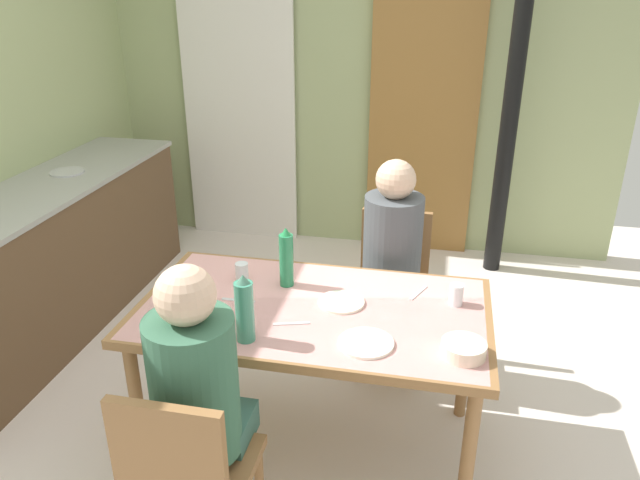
{
  "coord_description": "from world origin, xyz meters",
  "views": [
    {
      "loc": [
        0.72,
        -2.26,
        2.05
      ],
      "look_at": [
        0.22,
        0.1,
        0.99
      ],
      "focal_mm": 34.17,
      "sensor_mm": 36.0,
      "label": 1
    }
  ],
  "objects_px": {
    "water_bottle_green_near": "(286,258)",
    "water_bottle_green_far": "(245,310)",
    "chair_far_diner": "(392,281)",
    "serving_bowl_center": "(463,349)",
    "person_near_diner": "(196,381)",
    "chair_near_diner": "(187,474)",
    "kitchen_counter": "(45,262)",
    "person_far_diner": "(392,244)",
    "dining_table": "(313,322)"
  },
  "relations": [
    {
      "from": "water_bottle_green_near",
      "to": "water_bottle_green_far",
      "type": "relative_size",
      "value": 1.0
    },
    {
      "from": "water_bottle_green_far",
      "to": "chair_far_diner",
      "type": "bearing_deg",
      "value": 66.08
    },
    {
      "from": "water_bottle_green_near",
      "to": "serving_bowl_center",
      "type": "distance_m",
      "value": 0.89
    },
    {
      "from": "water_bottle_green_near",
      "to": "serving_bowl_center",
      "type": "xyz_separation_m",
      "value": [
        0.79,
        -0.41,
        -0.11
      ]
    },
    {
      "from": "chair_far_diner",
      "to": "serving_bowl_center",
      "type": "distance_m",
      "value": 1.1
    },
    {
      "from": "person_near_diner",
      "to": "chair_near_diner",
      "type": "bearing_deg",
      "value": -90.0
    },
    {
      "from": "kitchen_counter",
      "to": "serving_bowl_center",
      "type": "xyz_separation_m",
      "value": [
        2.43,
        -0.91,
        0.31
      ]
    },
    {
      "from": "kitchen_counter",
      "to": "person_far_diner",
      "type": "distance_m",
      "value": 2.11
    },
    {
      "from": "kitchen_counter",
      "to": "chair_near_diner",
      "type": "relative_size",
      "value": 2.83
    },
    {
      "from": "dining_table",
      "to": "person_far_diner",
      "type": "bearing_deg",
      "value": 66.78
    },
    {
      "from": "kitchen_counter",
      "to": "chair_far_diner",
      "type": "height_order",
      "value": "kitchen_counter"
    },
    {
      "from": "kitchen_counter",
      "to": "water_bottle_green_far",
      "type": "height_order",
      "value": "water_bottle_green_far"
    },
    {
      "from": "water_bottle_green_far",
      "to": "serving_bowl_center",
      "type": "height_order",
      "value": "water_bottle_green_far"
    },
    {
      "from": "person_far_diner",
      "to": "water_bottle_green_far",
      "type": "bearing_deg",
      "value": 63.06
    },
    {
      "from": "chair_far_diner",
      "to": "person_far_diner",
      "type": "xyz_separation_m",
      "value": [
        -0.0,
        -0.14,
        0.28
      ]
    },
    {
      "from": "dining_table",
      "to": "person_far_diner",
      "type": "xyz_separation_m",
      "value": [
        0.27,
        0.64,
        0.12
      ]
    },
    {
      "from": "person_near_diner",
      "to": "water_bottle_green_far",
      "type": "distance_m",
      "value": 0.36
    },
    {
      "from": "dining_table",
      "to": "water_bottle_green_far",
      "type": "distance_m",
      "value": 0.41
    },
    {
      "from": "chair_near_diner",
      "to": "chair_far_diner",
      "type": "height_order",
      "value": "same"
    },
    {
      "from": "serving_bowl_center",
      "to": "chair_far_diner",
      "type": "bearing_deg",
      "value": 109.28
    },
    {
      "from": "person_far_diner",
      "to": "water_bottle_green_far",
      "type": "xyz_separation_m",
      "value": [
        -0.47,
        -0.93,
        0.09
      ]
    },
    {
      "from": "kitchen_counter",
      "to": "water_bottle_green_far",
      "type": "xyz_separation_m",
      "value": [
        1.61,
        -0.98,
        0.42
      ]
    },
    {
      "from": "kitchen_counter",
      "to": "dining_table",
      "type": "bearing_deg",
      "value": -20.64
    },
    {
      "from": "serving_bowl_center",
      "to": "water_bottle_green_near",
      "type": "bearing_deg",
      "value": 152.56
    },
    {
      "from": "water_bottle_green_near",
      "to": "person_far_diner",
      "type": "bearing_deg",
      "value": 46.72
    },
    {
      "from": "chair_far_diner",
      "to": "person_near_diner",
      "type": "height_order",
      "value": "person_near_diner"
    },
    {
      "from": "water_bottle_green_near",
      "to": "water_bottle_green_far",
      "type": "xyz_separation_m",
      "value": [
        -0.04,
        -0.47,
        0.0
      ]
    },
    {
      "from": "dining_table",
      "to": "serving_bowl_center",
      "type": "bearing_deg",
      "value": -20.27
    },
    {
      "from": "kitchen_counter",
      "to": "person_far_diner",
      "type": "xyz_separation_m",
      "value": [
        2.08,
        -0.04,
        0.33
      ]
    },
    {
      "from": "dining_table",
      "to": "person_near_diner",
      "type": "xyz_separation_m",
      "value": [
        -0.26,
        -0.64,
        0.12
      ]
    },
    {
      "from": "dining_table",
      "to": "water_bottle_green_near",
      "type": "relative_size",
      "value": 5.3
    },
    {
      "from": "dining_table",
      "to": "water_bottle_green_far",
      "type": "height_order",
      "value": "water_bottle_green_far"
    },
    {
      "from": "person_near_diner",
      "to": "water_bottle_green_far",
      "type": "xyz_separation_m",
      "value": [
        0.06,
        0.34,
        0.09
      ]
    },
    {
      "from": "person_near_diner",
      "to": "water_bottle_green_near",
      "type": "xyz_separation_m",
      "value": [
        0.1,
        0.82,
        0.09
      ]
    },
    {
      "from": "dining_table",
      "to": "chair_near_diner",
      "type": "relative_size",
      "value": 1.72
    },
    {
      "from": "chair_near_diner",
      "to": "chair_far_diner",
      "type": "distance_m",
      "value": 1.64
    },
    {
      "from": "person_near_diner",
      "to": "serving_bowl_center",
      "type": "distance_m",
      "value": 0.98
    },
    {
      "from": "person_near_diner",
      "to": "water_bottle_green_near",
      "type": "bearing_deg",
      "value": 82.73
    },
    {
      "from": "dining_table",
      "to": "chair_far_diner",
      "type": "bearing_deg",
      "value": 70.53
    },
    {
      "from": "chair_far_diner",
      "to": "water_bottle_green_far",
      "type": "height_order",
      "value": "water_bottle_green_far"
    },
    {
      "from": "chair_near_diner",
      "to": "serving_bowl_center",
      "type": "height_order",
      "value": "chair_near_diner"
    },
    {
      "from": "kitchen_counter",
      "to": "water_bottle_green_far",
      "type": "distance_m",
      "value": 1.93
    },
    {
      "from": "person_near_diner",
      "to": "water_bottle_green_far",
      "type": "relative_size",
      "value": 2.72
    },
    {
      "from": "dining_table",
      "to": "person_far_diner",
      "type": "height_order",
      "value": "person_far_diner"
    },
    {
      "from": "chair_near_diner",
      "to": "water_bottle_green_far",
      "type": "relative_size",
      "value": 3.08
    },
    {
      "from": "dining_table",
      "to": "person_near_diner",
      "type": "relative_size",
      "value": 1.95
    },
    {
      "from": "chair_far_diner",
      "to": "person_near_diner",
      "type": "xyz_separation_m",
      "value": [
        -0.54,
        -1.41,
        0.28
      ]
    },
    {
      "from": "person_far_diner",
      "to": "serving_bowl_center",
      "type": "relative_size",
      "value": 4.53
    },
    {
      "from": "kitchen_counter",
      "to": "chair_near_diner",
      "type": "xyz_separation_m",
      "value": [
        1.54,
        -1.46,
        0.05
      ]
    },
    {
      "from": "water_bottle_green_far",
      "to": "chair_near_diner",
      "type": "bearing_deg",
      "value": -97.6
    }
  ]
}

